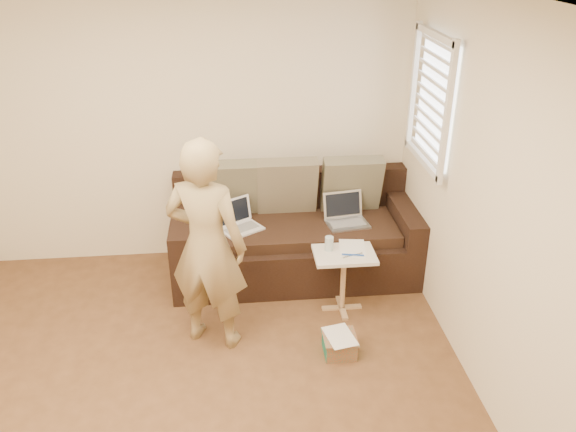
{
  "coord_description": "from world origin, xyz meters",
  "views": [
    {
      "loc": [
        0.37,
        -2.85,
        2.93
      ],
      "look_at": [
        0.8,
        1.4,
        0.78
      ],
      "focal_mm": 35.98,
      "sensor_mm": 36.0,
      "label": 1
    }
  ],
  "objects_px": {
    "sofa": "(295,232)",
    "laptop_silver": "(347,225)",
    "laptop_white": "(242,230)",
    "person": "(207,246)",
    "side_table": "(343,281)",
    "striped_box": "(339,344)",
    "drinking_glass": "(329,244)"
  },
  "relations": [
    {
      "from": "laptop_silver",
      "to": "striped_box",
      "type": "bearing_deg",
      "value": -111.54
    },
    {
      "from": "sofa",
      "to": "laptop_white",
      "type": "bearing_deg",
      "value": -169.0
    },
    {
      "from": "laptop_white",
      "to": "striped_box",
      "type": "distance_m",
      "value": 1.38
    },
    {
      "from": "person",
      "to": "side_table",
      "type": "height_order",
      "value": "person"
    },
    {
      "from": "laptop_white",
      "to": "striped_box",
      "type": "xyz_separation_m",
      "value": [
        0.7,
        -1.1,
        -0.44
      ]
    },
    {
      "from": "sofa",
      "to": "drinking_glass",
      "type": "height_order",
      "value": "sofa"
    },
    {
      "from": "laptop_white",
      "to": "drinking_glass",
      "type": "relative_size",
      "value": 2.91
    },
    {
      "from": "laptop_silver",
      "to": "side_table",
      "type": "distance_m",
      "value": 0.61
    },
    {
      "from": "person",
      "to": "drinking_glass",
      "type": "bearing_deg",
      "value": -138.8
    },
    {
      "from": "side_table",
      "to": "striped_box",
      "type": "bearing_deg",
      "value": -102.46
    },
    {
      "from": "side_table",
      "to": "drinking_glass",
      "type": "bearing_deg",
      "value": 152.19
    },
    {
      "from": "sofa",
      "to": "person",
      "type": "xyz_separation_m",
      "value": [
        -0.75,
        -0.92,
        0.42
      ]
    },
    {
      "from": "side_table",
      "to": "sofa",
      "type": "bearing_deg",
      "value": 118.03
    },
    {
      "from": "drinking_glass",
      "to": "striped_box",
      "type": "distance_m",
      "value": 0.82
    },
    {
      "from": "laptop_white",
      "to": "person",
      "type": "relative_size",
      "value": 0.21
    },
    {
      "from": "drinking_glass",
      "to": "striped_box",
      "type": "xyz_separation_m",
      "value": [
        -0.01,
        -0.63,
        -0.53
      ]
    },
    {
      "from": "sofa",
      "to": "laptop_silver",
      "type": "xyz_separation_m",
      "value": [
        0.47,
        -0.09,
        0.1
      ]
    },
    {
      "from": "laptop_silver",
      "to": "drinking_glass",
      "type": "xyz_separation_m",
      "value": [
        -0.25,
        -0.48,
        0.09
      ]
    },
    {
      "from": "laptop_white",
      "to": "drinking_glass",
      "type": "distance_m",
      "value": 0.85
    },
    {
      "from": "laptop_silver",
      "to": "laptop_white",
      "type": "distance_m",
      "value": 0.95
    },
    {
      "from": "side_table",
      "to": "striped_box",
      "type": "distance_m",
      "value": 0.61
    },
    {
      "from": "drinking_glass",
      "to": "laptop_silver",
      "type": "bearing_deg",
      "value": 62.7
    },
    {
      "from": "side_table",
      "to": "laptop_silver",
      "type": "bearing_deg",
      "value": 76.51
    },
    {
      "from": "sofa",
      "to": "laptop_silver",
      "type": "height_order",
      "value": "sofa"
    },
    {
      "from": "drinking_glass",
      "to": "striped_box",
      "type": "relative_size",
      "value": 0.47
    },
    {
      "from": "laptop_white",
      "to": "side_table",
      "type": "distance_m",
      "value": 1.01
    },
    {
      "from": "laptop_silver",
      "to": "laptop_white",
      "type": "height_order",
      "value": "laptop_white"
    },
    {
      "from": "side_table",
      "to": "striped_box",
      "type": "relative_size",
      "value": 2.16
    },
    {
      "from": "laptop_white",
      "to": "striped_box",
      "type": "relative_size",
      "value": 1.37
    },
    {
      "from": "side_table",
      "to": "drinking_glass",
      "type": "xyz_separation_m",
      "value": [
        -0.12,
        0.06,
        0.33
      ]
    },
    {
      "from": "laptop_silver",
      "to": "striped_box",
      "type": "xyz_separation_m",
      "value": [
        -0.26,
        -1.11,
        -0.44
      ]
    },
    {
      "from": "laptop_silver",
      "to": "person",
      "type": "distance_m",
      "value": 1.51
    }
  ]
}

